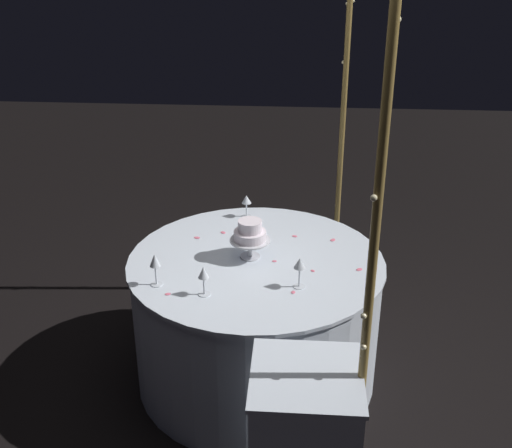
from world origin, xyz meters
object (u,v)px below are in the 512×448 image
(decorative_arch, at_px, (357,125))
(wine_glass_1, at_px, (246,201))
(tiered_cake, at_px, (250,234))
(wine_glass_3, at_px, (300,265))
(wine_glass_0, at_px, (204,274))
(main_table, at_px, (256,320))
(wine_glass_2, at_px, (155,262))

(decorative_arch, bearing_deg, wine_glass_1, -133.53)
(tiered_cake, bearing_deg, decorative_arch, 86.46)
(tiered_cake, height_order, wine_glass_3, tiered_cake)
(decorative_arch, bearing_deg, wine_glass_0, -62.86)
(decorative_arch, xyz_separation_m, wine_glass_1, (-0.56, -0.59, -0.66))
(main_table, bearing_deg, wine_glass_0, -31.74)
(wine_glass_0, bearing_deg, decorative_arch, 117.14)
(tiered_cake, distance_m, wine_glass_3, 0.40)
(wine_glass_1, relative_size, wine_glass_2, 0.80)
(wine_glass_2, bearing_deg, wine_glass_3, 92.40)
(decorative_arch, height_order, wine_glass_0, decorative_arch)
(wine_glass_1, relative_size, wine_glass_3, 0.86)
(wine_glass_0, distance_m, wine_glass_3, 0.48)
(wine_glass_1, bearing_deg, wine_glass_3, 22.15)
(decorative_arch, distance_m, wine_glass_0, 1.04)
(main_table, xyz_separation_m, wine_glass_3, (0.26, 0.24, 0.51))
(wine_glass_0, height_order, wine_glass_2, wine_glass_2)
(wine_glass_2, bearing_deg, wine_glass_1, 155.76)
(tiered_cake, height_order, wine_glass_0, tiered_cake)
(tiered_cake, xyz_separation_m, wine_glass_1, (-0.53, -0.06, -0.04))
(main_table, bearing_deg, wine_glass_3, 41.79)
(decorative_arch, xyz_separation_m, wine_glass_2, (0.29, -0.98, -0.64))
(main_table, relative_size, wine_glass_1, 9.93)
(main_table, height_order, tiered_cake, tiered_cake)
(tiered_cake, distance_m, wine_glass_1, 0.53)
(decorative_arch, relative_size, main_table, 1.70)
(main_table, bearing_deg, wine_glass_1, -169.95)
(wine_glass_3, bearing_deg, wine_glass_2, -87.60)
(wine_glass_0, relative_size, wine_glass_1, 1.10)
(wine_glass_0, xyz_separation_m, wine_glass_1, (-0.93, 0.13, -0.01))
(decorative_arch, distance_m, wine_glass_2, 1.20)
(wine_glass_0, xyz_separation_m, wine_glass_3, (-0.11, 0.47, 0.01))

